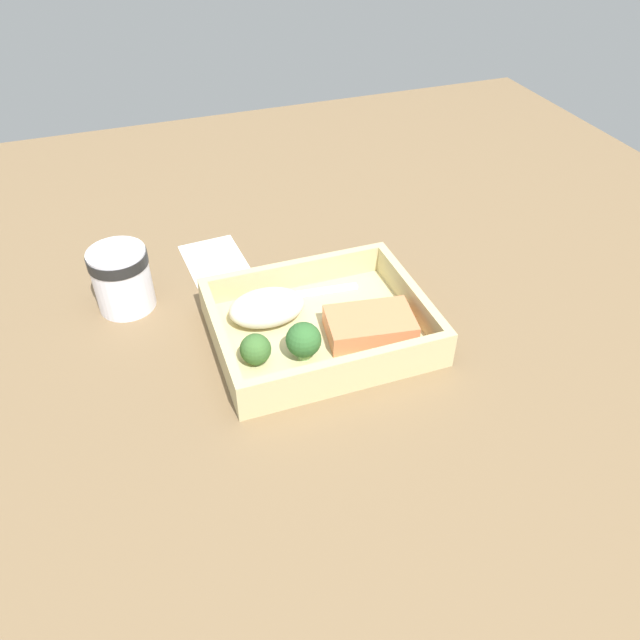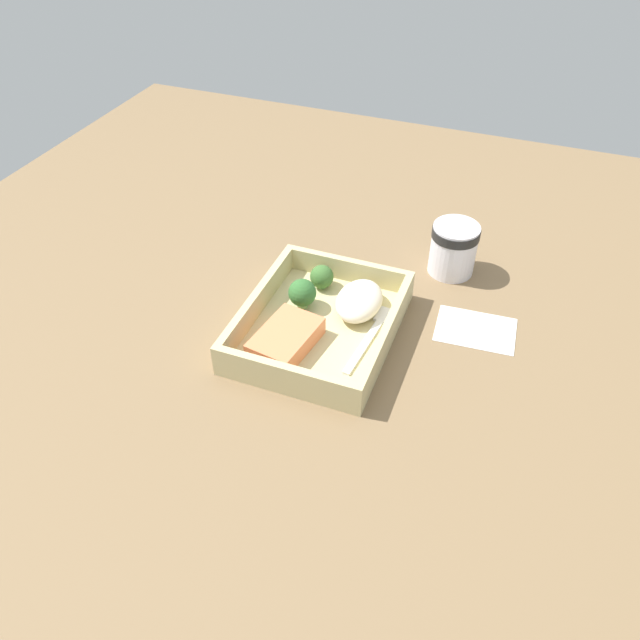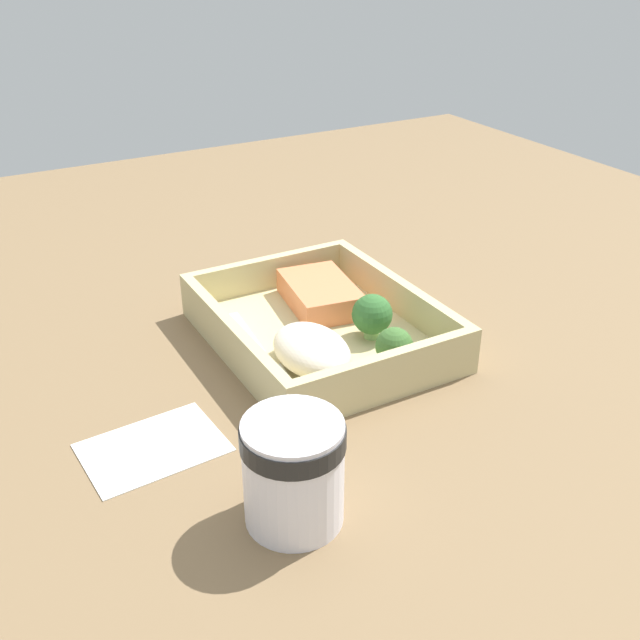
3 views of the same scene
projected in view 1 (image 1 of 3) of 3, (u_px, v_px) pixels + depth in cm
name	position (u px, v px, depth cm)	size (l,w,h in cm)	color
ground_plane	(320.00, 342.00, 82.65)	(160.00, 160.00, 2.00)	brown
takeout_tray	(320.00, 332.00, 81.64)	(27.19, 21.94, 1.20)	#C7B983
tray_rim	(320.00, 317.00, 80.00)	(27.19, 21.94, 3.94)	#C7B983
salmon_fillet	(370.00, 326.00, 79.49)	(10.99, 7.14, 2.91)	#EE8252
mashed_potatoes	(267.00, 307.00, 81.57)	(10.09, 6.99, 3.94)	beige
broccoli_floret_1	(304.00, 340.00, 75.44)	(4.39, 4.39, 4.97)	#7DAF68
broccoli_floret_2	(256.00, 350.00, 75.10)	(3.84, 3.84, 4.03)	#73A05A
fork	(295.00, 295.00, 86.57)	(15.89, 3.20, 0.44)	silver
paper_cup	(121.00, 276.00, 83.91)	(7.94, 7.94, 8.94)	white
receipt_slip	(215.00, 260.00, 95.63)	(8.65, 12.03, 0.24)	white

